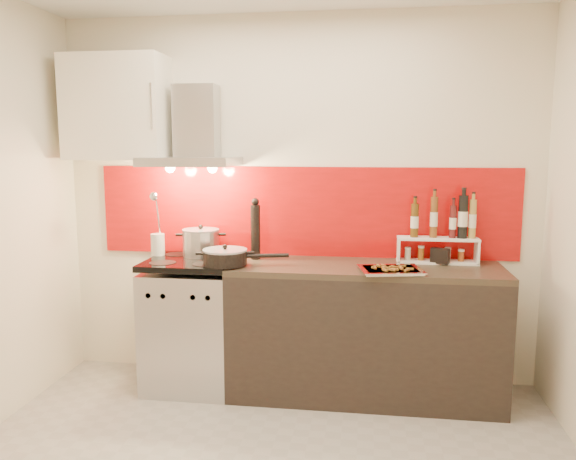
# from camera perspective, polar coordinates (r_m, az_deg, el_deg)

# --- Properties ---
(back_wall) EXTENTS (3.40, 0.02, 2.60)m
(back_wall) POSITION_cam_1_polar(r_m,az_deg,el_deg) (4.03, 0.89, 3.03)
(back_wall) COLOR silver
(back_wall) RESTS_ON ground
(backsplash) EXTENTS (3.00, 0.02, 0.64)m
(backsplash) POSITION_cam_1_polar(r_m,az_deg,el_deg) (4.03, 1.57, 1.87)
(backsplash) COLOR #A10B08
(backsplash) RESTS_ON back_wall
(range_stove) EXTENTS (0.60, 0.60, 0.91)m
(range_stove) POSITION_cam_1_polar(r_m,az_deg,el_deg) (4.06, -9.66, -9.43)
(range_stove) COLOR #B7B7BA
(range_stove) RESTS_ON ground
(counter) EXTENTS (1.80, 0.60, 0.90)m
(counter) POSITION_cam_1_polar(r_m,az_deg,el_deg) (3.88, 7.75, -10.09)
(counter) COLOR black
(counter) RESTS_ON ground
(range_hood) EXTENTS (0.62, 0.50, 0.61)m
(range_hood) POSITION_cam_1_polar(r_m,az_deg,el_deg) (4.01, -9.50, 9.22)
(range_hood) COLOR #B7B7BA
(range_hood) RESTS_ON back_wall
(upper_cabinet) EXTENTS (0.70, 0.35, 0.72)m
(upper_cabinet) POSITION_cam_1_polar(r_m,az_deg,el_deg) (4.20, -16.96, 11.77)
(upper_cabinet) COLOR white
(upper_cabinet) RESTS_ON back_wall
(stock_pot) EXTENTS (0.26, 0.26, 0.23)m
(stock_pot) POSITION_cam_1_polar(r_m,az_deg,el_deg) (4.04, -8.83, -1.25)
(stock_pot) COLOR #B7B7BA
(stock_pot) RESTS_ON range_stove
(saute_pan) EXTENTS (0.56, 0.29, 0.14)m
(saute_pan) POSITION_cam_1_polar(r_m,az_deg,el_deg) (3.72, -6.31, -2.73)
(saute_pan) COLOR black
(saute_pan) RESTS_ON range_stove
(utensil_jar) EXTENTS (0.10, 0.15, 0.47)m
(utensil_jar) POSITION_cam_1_polar(r_m,az_deg,el_deg) (4.11, -13.14, -0.74)
(utensil_jar) COLOR silver
(utensil_jar) RESTS_ON range_stove
(pepper_mill) EXTENTS (0.07, 0.07, 0.43)m
(pepper_mill) POSITION_cam_1_polar(r_m,az_deg,el_deg) (3.92, -3.33, 0.04)
(pepper_mill) COLOR black
(pepper_mill) RESTS_ON counter
(step_shelf) EXTENTS (0.54, 0.15, 0.46)m
(step_shelf) POSITION_cam_1_polar(r_m,az_deg,el_deg) (3.92, 15.44, -0.51)
(step_shelf) COLOR white
(step_shelf) RESTS_ON counter
(caddy_box) EXTENTS (0.13, 0.10, 0.10)m
(caddy_box) POSITION_cam_1_polar(r_m,az_deg,el_deg) (3.88, 15.19, -2.55)
(caddy_box) COLOR black
(caddy_box) RESTS_ON counter
(baking_tray) EXTENTS (0.43, 0.36, 0.03)m
(baking_tray) POSITION_cam_1_polar(r_m,az_deg,el_deg) (3.59, 10.38, -3.99)
(baking_tray) COLOR silver
(baking_tray) RESTS_ON counter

